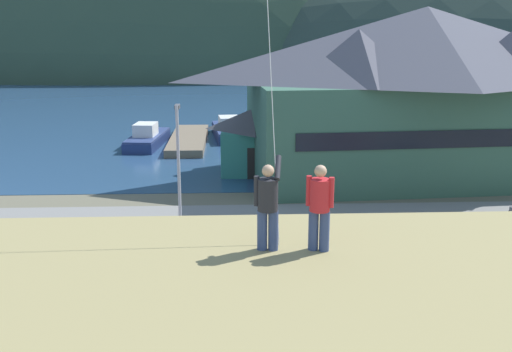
% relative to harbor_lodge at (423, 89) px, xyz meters
% --- Properties ---
extents(ground_plane, '(600.00, 600.00, 0.00)m').
position_rel_harbor_lodge_xyz_m(ground_plane, '(-12.84, -21.60, -6.33)').
color(ground_plane, '#66604C').
extents(parking_lot_pad, '(40.00, 20.00, 0.10)m').
position_rel_harbor_lodge_xyz_m(parking_lot_pad, '(-12.84, -16.60, -6.28)').
color(parking_lot_pad, gray).
rests_on(parking_lot_pad, ground).
extents(bay_water, '(360.00, 84.00, 0.03)m').
position_rel_harbor_lodge_xyz_m(bay_water, '(-12.84, 38.40, -6.32)').
color(bay_water, navy).
rests_on(bay_water, ground).
extents(far_hill_west_ridge, '(134.77, 62.04, 82.67)m').
position_rel_harbor_lodge_xyz_m(far_hill_west_ridge, '(-31.50, 99.13, -6.33)').
color(far_hill_west_ridge, '#334733').
rests_on(far_hill_west_ridge, ground).
extents(far_hill_east_peak, '(118.40, 46.55, 77.48)m').
position_rel_harbor_lodge_xyz_m(far_hill_east_peak, '(-26.02, 99.78, -6.33)').
color(far_hill_east_peak, '#3D4C38').
rests_on(far_hill_east_peak, ground).
extents(far_hill_center_saddle, '(125.57, 69.09, 58.50)m').
position_rel_harbor_lodge_xyz_m(far_hill_center_saddle, '(40.28, 94.84, -6.33)').
color(far_hill_center_saddle, '#2D3D33').
rests_on(far_hill_center_saddle, ground).
extents(harbor_lodge, '(25.73, 13.92, 11.86)m').
position_rel_harbor_lodge_xyz_m(harbor_lodge, '(0.00, 0.00, 0.00)').
color(harbor_lodge, '#38604C').
rests_on(harbor_lodge, ground).
extents(storage_shed_waterside, '(5.48, 5.20, 4.82)m').
position_rel_harbor_lodge_xyz_m(storage_shed_waterside, '(-11.61, 2.02, -3.83)').
color(storage_shed_waterside, '#338475').
rests_on(storage_shed_waterside, ground).
extents(wharf_dock, '(3.20, 12.89, 0.70)m').
position_rel_harbor_lodge_xyz_m(wharf_dock, '(-17.33, 13.09, -5.98)').
color(wharf_dock, '#70604C').
rests_on(wharf_dock, ground).
extents(moored_boat_wharfside, '(3.35, 8.22, 2.16)m').
position_rel_harbor_lodge_xyz_m(moored_boat_wharfside, '(-20.98, 12.12, -5.61)').
color(moored_boat_wharfside, navy).
rests_on(moored_boat_wharfside, ground).
extents(moored_boat_outer_mooring, '(3.51, 8.52, 2.16)m').
position_rel_harbor_lodge_xyz_m(moored_boat_outer_mooring, '(-13.63, 15.82, -5.61)').
color(moored_boat_outer_mooring, navy).
rests_on(moored_boat_outer_mooring, ground).
extents(parked_car_lone_by_shed, '(4.24, 2.14, 1.82)m').
position_rel_harbor_lodge_xyz_m(parked_car_lone_by_shed, '(-13.18, -21.52, -5.27)').
color(parked_car_lone_by_shed, navy).
rests_on(parked_car_lone_by_shed, parking_lot_pad).
extents(parked_car_front_row_end, '(4.33, 2.31, 1.82)m').
position_rel_harbor_lodge_xyz_m(parked_car_front_row_end, '(-22.54, -16.01, -5.27)').
color(parked_car_front_row_end, red).
rests_on(parked_car_front_row_end, parking_lot_pad).
extents(parked_car_mid_row_far, '(4.26, 2.18, 1.82)m').
position_rel_harbor_lodge_xyz_m(parked_car_mid_row_far, '(-9.55, -15.07, -5.27)').
color(parked_car_mid_row_far, '#9EA3A8').
rests_on(parked_car_mid_row_far, parking_lot_pad).
extents(parked_car_front_row_red, '(4.29, 2.23, 1.82)m').
position_rel_harbor_lodge_xyz_m(parked_car_front_row_red, '(-16.19, -15.96, -5.27)').
color(parked_car_front_row_red, navy).
rests_on(parked_car_front_row_red, parking_lot_pad).
extents(parking_light_pole, '(0.24, 0.78, 6.63)m').
position_rel_harbor_lodge_xyz_m(parking_light_pole, '(-16.11, -11.05, -2.39)').
color(parking_light_pole, '#ADADB2').
rests_on(parking_light_pole, parking_lot_pad).
extents(person_kite_flyer, '(0.57, 0.64, 1.86)m').
position_rel_harbor_lodge_xyz_m(person_kite_flyer, '(-12.71, -29.43, 0.86)').
color(person_kite_flyer, '#384770').
rests_on(person_kite_flyer, grassy_hill_foreground).
extents(person_companion, '(0.53, 0.40, 1.74)m').
position_rel_harbor_lodge_xyz_m(person_companion, '(-11.70, -29.50, 0.85)').
color(person_companion, '#384770').
rests_on(person_companion, grassy_hill_foreground).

